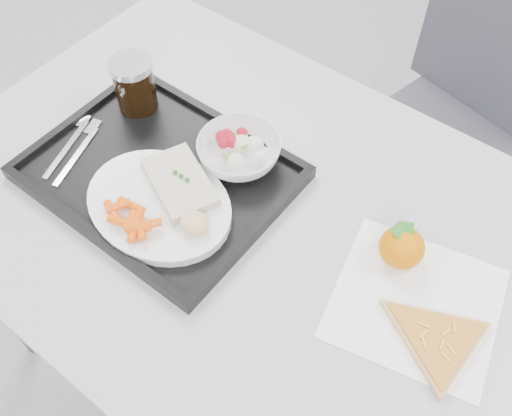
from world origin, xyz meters
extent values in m
cube|color=silver|center=(0.00, 0.30, 0.73)|extent=(1.20, 0.80, 0.03)
cylinder|color=#47474C|center=(-0.54, 0.64, 0.36)|extent=(0.04, 0.04, 0.72)
cube|color=#3D3D45|center=(0.13, 0.92, 0.45)|extent=(0.50, 0.50, 0.04)
cube|color=#3D3D45|center=(0.13, 1.11, 0.70)|extent=(0.42, 0.12, 0.46)
cylinder|color=#47474C|center=(-0.05, 0.74, 0.21)|extent=(0.03, 0.03, 0.43)
cylinder|color=#47474C|center=(0.31, 0.74, 0.21)|extent=(0.03, 0.03, 0.43)
cylinder|color=#47474C|center=(-0.05, 1.10, 0.21)|extent=(0.03, 0.03, 0.43)
cylinder|color=#47474C|center=(0.31, 1.10, 0.21)|extent=(0.03, 0.03, 0.43)
cube|color=black|center=(-0.19, 0.26, 0.76)|extent=(0.45, 0.35, 0.01)
cube|color=black|center=(-0.19, 0.43, 0.77)|extent=(0.45, 0.02, 0.01)
cube|color=black|center=(-0.19, 0.09, 0.77)|extent=(0.45, 0.02, 0.01)
cube|color=black|center=(0.03, 0.26, 0.77)|extent=(0.02, 0.32, 0.01)
cube|color=black|center=(-0.40, 0.26, 0.77)|extent=(0.02, 0.32, 0.01)
cylinder|color=white|center=(-0.13, 0.20, 0.77)|extent=(0.27, 0.27, 0.02)
cube|color=beige|center=(-0.12, 0.25, 0.79)|extent=(0.17, 0.14, 0.02)
sphere|color=#236B1C|center=(-0.14, 0.25, 0.81)|extent=(0.01, 0.01, 0.01)
sphere|color=#236B1C|center=(-0.12, 0.25, 0.81)|extent=(0.01, 0.01, 0.01)
sphere|color=#236B1C|center=(-0.11, 0.25, 0.81)|extent=(0.01, 0.01, 0.01)
ellipsoid|color=#E4B987|center=(-0.04, 0.20, 0.80)|extent=(0.06, 0.05, 0.03)
imported|color=white|center=(-0.09, 0.37, 0.79)|extent=(0.15, 0.15, 0.05)
cylinder|color=black|center=(-0.34, 0.36, 0.81)|extent=(0.08, 0.08, 0.10)
cylinder|color=#A5A8AD|center=(-0.34, 0.36, 0.87)|extent=(0.08, 0.08, 0.01)
cube|color=silver|center=(-0.36, 0.19, 0.77)|extent=(0.06, 0.15, 0.00)
ellipsoid|color=silver|center=(-0.39, 0.26, 0.77)|extent=(0.04, 0.05, 0.01)
cube|color=silver|center=(-0.33, 0.19, 0.77)|extent=(0.06, 0.15, 0.00)
cube|color=silver|center=(-0.36, 0.26, 0.77)|extent=(0.03, 0.04, 0.00)
cube|color=white|center=(0.31, 0.32, 0.75)|extent=(0.30, 0.29, 0.00)
ellipsoid|color=#FFA003|center=(0.24, 0.37, 0.79)|extent=(0.08, 0.08, 0.07)
cube|color=#236B1C|center=(0.24, 0.37, 0.81)|extent=(0.04, 0.05, 0.02)
cube|color=#236B1C|center=(0.24, 0.37, 0.81)|extent=(0.05, 0.03, 0.02)
cylinder|color=tan|center=(0.36, 0.28, 0.76)|extent=(0.21, 0.21, 0.01)
cylinder|color=#B31B11|center=(0.36, 0.28, 0.77)|extent=(0.19, 0.19, 0.00)
cube|color=#EABC47|center=(0.34, 0.28, 0.77)|extent=(0.02, 0.01, 0.00)
cube|color=#EABC47|center=(0.37, 0.27, 0.77)|extent=(0.01, 0.02, 0.00)
cube|color=#EABC47|center=(0.35, 0.26, 0.77)|extent=(0.01, 0.02, 0.00)
cube|color=#EABC47|center=(0.37, 0.29, 0.77)|extent=(0.01, 0.02, 0.00)
cube|color=#EABC47|center=(0.37, 0.30, 0.77)|extent=(0.01, 0.02, 0.00)
cube|color=#EABC47|center=(0.39, 0.27, 0.77)|extent=(0.02, 0.01, 0.00)
cube|color=#EABC47|center=(0.34, 0.27, 0.77)|extent=(0.01, 0.02, 0.00)
cube|color=#EABC47|center=(0.39, 0.26, 0.77)|extent=(0.02, 0.01, 0.00)
cylinder|color=#F1570A|center=(-0.17, 0.15, 0.80)|extent=(0.03, 0.04, 0.01)
cylinder|color=#F1570A|center=(-0.12, 0.15, 0.80)|extent=(0.03, 0.04, 0.01)
cylinder|color=#F1570A|center=(-0.14, 0.13, 0.80)|extent=(0.04, 0.03, 0.01)
cylinder|color=#F1570A|center=(-0.13, 0.14, 0.79)|extent=(0.04, 0.04, 0.01)
cylinder|color=#F1570A|center=(-0.11, 0.14, 0.79)|extent=(0.04, 0.04, 0.01)
cylinder|color=#F1570A|center=(-0.10, 0.15, 0.80)|extent=(0.04, 0.04, 0.01)
cylinder|color=#F1570A|center=(-0.17, 0.13, 0.79)|extent=(0.04, 0.03, 0.01)
cylinder|color=#F1570A|center=(-0.16, 0.16, 0.79)|extent=(0.04, 0.02, 0.01)
cylinder|color=#F1570A|center=(-0.11, 0.13, 0.80)|extent=(0.04, 0.04, 0.01)
cylinder|color=#F1570A|center=(-0.11, 0.13, 0.79)|extent=(0.03, 0.04, 0.01)
sphere|color=#A4101F|center=(-0.13, 0.37, 0.80)|extent=(0.02, 0.02, 0.02)
sphere|color=#A4101F|center=(-0.11, 0.40, 0.80)|extent=(0.02, 0.02, 0.02)
sphere|color=#A4101F|center=(-0.11, 0.37, 0.80)|extent=(0.02, 0.02, 0.02)
sphere|color=#A4101F|center=(-0.12, 0.38, 0.80)|extent=(0.02, 0.02, 0.02)
sphere|color=#A4101F|center=(-0.12, 0.38, 0.80)|extent=(0.02, 0.02, 0.02)
sphere|color=#A4101F|center=(-0.12, 0.36, 0.80)|extent=(0.02, 0.02, 0.02)
ellipsoid|color=silver|center=(-0.07, 0.34, 0.80)|extent=(0.03, 0.03, 0.03)
ellipsoid|color=silver|center=(-0.07, 0.39, 0.80)|extent=(0.03, 0.03, 0.03)
ellipsoid|color=silver|center=(-0.09, 0.38, 0.80)|extent=(0.03, 0.03, 0.03)
cube|color=olive|center=(-0.08, 0.34, 0.80)|extent=(0.03, 0.03, 0.00)
cube|color=olive|center=(-0.10, 0.38, 0.80)|extent=(0.03, 0.03, 0.00)
cube|color=olive|center=(-0.09, 0.38, 0.80)|extent=(0.03, 0.03, 0.00)
camera|label=1|loc=(0.36, -0.16, 1.56)|focal=40.00mm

